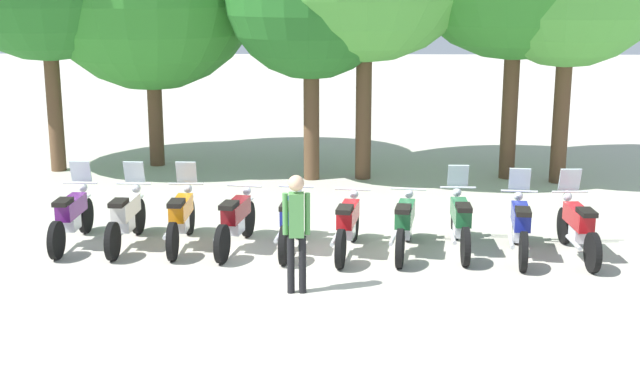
{
  "coord_description": "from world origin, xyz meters",
  "views": [
    {
      "loc": [
        0.32,
        -14.18,
        4.49
      ],
      "look_at": [
        0.0,
        0.5,
        0.9
      ],
      "focal_mm": 48.94,
      "sensor_mm": 36.0,
      "label": 1
    }
  ],
  "objects_px": {
    "motorcycle_1": "(126,216)",
    "motorcycle_9": "(578,226)",
    "motorcycle_0": "(72,216)",
    "person_0": "(296,224)",
    "motorcycle_8": "(520,225)",
    "motorcycle_4": "(291,221)",
    "motorcycle_6": "(405,224)",
    "motorcycle_2": "(181,217)",
    "motorcycle_3": "(236,220)",
    "motorcycle_5": "(348,224)",
    "motorcycle_7": "(460,221)"
  },
  "relations": [
    {
      "from": "motorcycle_2",
      "to": "motorcycle_4",
      "type": "xyz_separation_m",
      "value": [
        1.91,
        -0.18,
        -0.01
      ]
    },
    {
      "from": "motorcycle_4",
      "to": "motorcycle_7",
      "type": "relative_size",
      "value": 1.0
    },
    {
      "from": "motorcycle_1",
      "to": "motorcycle_9",
      "type": "xyz_separation_m",
      "value": [
        7.63,
        -0.44,
        0.0
      ]
    },
    {
      "from": "motorcycle_3",
      "to": "motorcycle_8",
      "type": "xyz_separation_m",
      "value": [
        4.77,
        -0.28,
        0.01
      ]
    },
    {
      "from": "motorcycle_7",
      "to": "motorcycle_9",
      "type": "distance_m",
      "value": 1.92
    },
    {
      "from": "motorcycle_3",
      "to": "motorcycle_0",
      "type": "bearing_deg",
      "value": 96.52
    },
    {
      "from": "motorcycle_1",
      "to": "motorcycle_2",
      "type": "relative_size",
      "value": 1.0
    },
    {
      "from": "motorcycle_3",
      "to": "motorcycle_1",
      "type": "bearing_deg",
      "value": 95.89
    },
    {
      "from": "motorcycle_2",
      "to": "motorcycle_5",
      "type": "bearing_deg",
      "value": -96.6
    },
    {
      "from": "motorcycle_2",
      "to": "person_0",
      "type": "distance_m",
      "value": 3.16
    },
    {
      "from": "motorcycle_5",
      "to": "motorcycle_8",
      "type": "xyz_separation_m",
      "value": [
        2.86,
        -0.06,
        0.01
      ]
    },
    {
      "from": "motorcycle_0",
      "to": "person_0",
      "type": "distance_m",
      "value": 4.66
    },
    {
      "from": "motorcycle_1",
      "to": "motorcycle_2",
      "type": "bearing_deg",
      "value": -86.84
    },
    {
      "from": "motorcycle_8",
      "to": "motorcycle_0",
      "type": "bearing_deg",
      "value": 93.78
    },
    {
      "from": "motorcycle_4",
      "to": "motorcycle_3",
      "type": "bearing_deg",
      "value": 93.03
    },
    {
      "from": "motorcycle_4",
      "to": "motorcycle_9",
      "type": "height_order",
      "value": "motorcycle_9"
    },
    {
      "from": "motorcycle_2",
      "to": "motorcycle_3",
      "type": "relative_size",
      "value": 1.01
    },
    {
      "from": "motorcycle_6",
      "to": "person_0",
      "type": "height_order",
      "value": "person_0"
    },
    {
      "from": "motorcycle_6",
      "to": "motorcycle_9",
      "type": "distance_m",
      "value": 2.86
    },
    {
      "from": "motorcycle_1",
      "to": "person_0",
      "type": "bearing_deg",
      "value": -124.07
    },
    {
      "from": "motorcycle_7",
      "to": "person_0",
      "type": "distance_m",
      "value": 3.45
    },
    {
      "from": "motorcycle_5",
      "to": "motorcycle_9",
      "type": "relative_size",
      "value": 0.99
    },
    {
      "from": "motorcycle_8",
      "to": "motorcycle_2",
      "type": "bearing_deg",
      "value": 92.94
    },
    {
      "from": "person_0",
      "to": "motorcycle_9",
      "type": "bearing_deg",
      "value": 109.73
    },
    {
      "from": "motorcycle_0",
      "to": "person_0",
      "type": "relative_size",
      "value": 1.24
    },
    {
      "from": "motorcycle_0",
      "to": "motorcycle_4",
      "type": "xyz_separation_m",
      "value": [
        3.82,
        -0.21,
        -0.01
      ]
    },
    {
      "from": "motorcycle_6",
      "to": "motorcycle_4",
      "type": "bearing_deg",
      "value": 95.21
    },
    {
      "from": "motorcycle_2",
      "to": "person_0",
      "type": "bearing_deg",
      "value": -136.99
    },
    {
      "from": "motorcycle_3",
      "to": "motorcycle_7",
      "type": "height_order",
      "value": "motorcycle_7"
    },
    {
      "from": "motorcycle_7",
      "to": "person_0",
      "type": "bearing_deg",
      "value": 129.87
    },
    {
      "from": "motorcycle_7",
      "to": "motorcycle_8",
      "type": "distance_m",
      "value": 0.99
    },
    {
      "from": "person_0",
      "to": "motorcycle_6",
      "type": "bearing_deg",
      "value": 136.76
    },
    {
      "from": "motorcycle_0",
      "to": "motorcycle_7",
      "type": "height_order",
      "value": "same"
    },
    {
      "from": "motorcycle_0",
      "to": "motorcycle_7",
      "type": "relative_size",
      "value": 1.0
    },
    {
      "from": "motorcycle_6",
      "to": "motorcycle_9",
      "type": "relative_size",
      "value": 0.99
    },
    {
      "from": "motorcycle_8",
      "to": "motorcycle_9",
      "type": "height_order",
      "value": "same"
    },
    {
      "from": "motorcycle_1",
      "to": "motorcycle_9",
      "type": "bearing_deg",
      "value": -90.53
    },
    {
      "from": "motorcycle_9",
      "to": "motorcycle_8",
      "type": "bearing_deg",
      "value": 86.47
    },
    {
      "from": "motorcycle_4",
      "to": "motorcycle_6",
      "type": "relative_size",
      "value": 1.01
    },
    {
      "from": "motorcycle_4",
      "to": "person_0",
      "type": "xyz_separation_m",
      "value": [
        0.19,
        -2.11,
        0.55
      ]
    },
    {
      "from": "motorcycle_7",
      "to": "motorcycle_1",
      "type": "bearing_deg",
      "value": 89.73
    },
    {
      "from": "motorcycle_6",
      "to": "motorcycle_8",
      "type": "xyz_separation_m",
      "value": [
        1.91,
        -0.1,
        0.01
      ]
    },
    {
      "from": "motorcycle_3",
      "to": "person_0",
      "type": "xyz_separation_m",
      "value": [
        1.14,
        -2.16,
        0.55
      ]
    },
    {
      "from": "motorcycle_2",
      "to": "motorcycle_8",
      "type": "height_order",
      "value": "same"
    },
    {
      "from": "motorcycle_0",
      "to": "motorcycle_6",
      "type": "xyz_separation_m",
      "value": [
        5.73,
        -0.34,
        -0.01
      ]
    },
    {
      "from": "motorcycle_2",
      "to": "motorcycle_4",
      "type": "bearing_deg",
      "value": -94.88
    },
    {
      "from": "motorcycle_6",
      "to": "person_0",
      "type": "xyz_separation_m",
      "value": [
        -1.72,
        -1.98,
        0.55
      ]
    },
    {
      "from": "motorcycle_0",
      "to": "motorcycle_2",
      "type": "distance_m",
      "value": 1.91
    },
    {
      "from": "motorcycle_7",
      "to": "motorcycle_5",
      "type": "bearing_deg",
      "value": 96.89
    },
    {
      "from": "motorcycle_0",
      "to": "motorcycle_9",
      "type": "distance_m",
      "value": 8.6
    }
  ]
}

